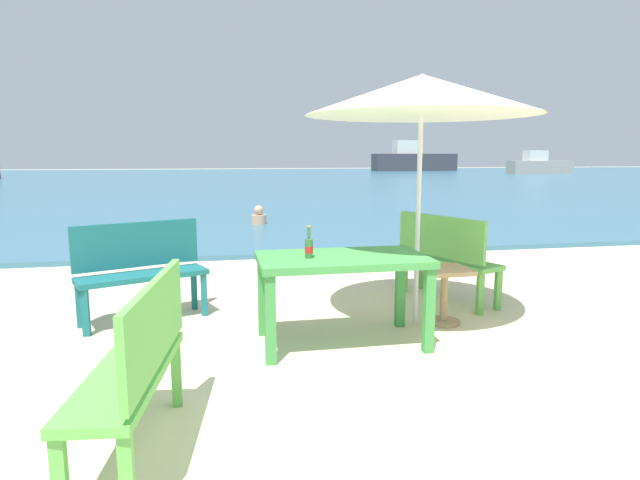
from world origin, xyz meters
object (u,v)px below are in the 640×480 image
(boat_sailboat, at_px, (413,160))
(boat_cargo_ship, at_px, (539,165))
(bench_green_right, at_px, (140,358))
(beer_bottle_amber, at_px, (309,247))
(picnic_table_green, at_px, (342,269))
(bench_teal_center, at_px, (140,265))
(side_table_wood, at_px, (444,287))
(bench_green_left, at_px, (445,253))
(swimmer_person, at_px, (259,217))
(patio_umbrella, at_px, (422,95))

(boat_sailboat, distance_m, boat_cargo_ship, 11.86)
(bench_green_right, distance_m, boat_cargo_ship, 43.97)
(beer_bottle_amber, bearing_deg, boat_cargo_ship, 54.32)
(bench_green_right, distance_m, boat_sailboat, 49.02)
(beer_bottle_amber, bearing_deg, picnic_table_green, 7.89)
(beer_bottle_amber, height_order, bench_teal_center, beer_bottle_amber)
(bench_green_right, relative_size, boat_cargo_ship, 0.24)
(side_table_wood, xyz_separation_m, bench_green_left, (0.32, 0.72, 0.19))
(swimmer_person, xyz_separation_m, boat_cargo_ship, (24.41, 26.74, 0.51))
(swimmer_person, bearing_deg, bench_green_right, -98.44)
(picnic_table_green, bearing_deg, beer_bottle_amber, -172.11)
(side_table_wood, relative_size, boat_sailboat, 0.07)
(bench_green_left, xyz_separation_m, swimmer_person, (-1.52, 6.40, -0.30))
(patio_umbrella, bearing_deg, bench_green_right, -140.72)
(patio_umbrella, height_order, boat_sailboat, boat_sailboat)
(bench_teal_center, xyz_separation_m, bench_green_right, (0.32, -2.46, 0.00))
(side_table_wood, height_order, bench_green_left, bench_green_left)
(side_table_wood, distance_m, swimmer_person, 7.22)
(picnic_table_green, relative_size, bench_green_right, 1.13)
(swimmer_person, bearing_deg, boat_sailboat, 64.34)
(boat_sailboat, bearing_deg, picnic_table_green, -111.61)
(bench_teal_center, bearing_deg, boat_cargo_ship, 51.87)
(beer_bottle_amber, xyz_separation_m, patio_umbrella, (1.10, 0.43, 1.26))
(boat_cargo_ship, bearing_deg, picnic_table_green, -125.39)
(bench_teal_center, relative_size, bench_green_right, 1.01)
(side_table_wood, height_order, boat_cargo_ship, boat_cargo_ship)
(bench_green_left, bearing_deg, boat_cargo_ship, 55.36)
(bench_green_left, bearing_deg, picnic_table_green, -142.87)
(swimmer_person, bearing_deg, bench_green_left, -76.67)
(beer_bottle_amber, distance_m, bench_green_right, 1.85)
(patio_umbrella, bearing_deg, bench_green_left, 48.80)
(picnic_table_green, bearing_deg, boat_cargo_ship, 54.61)
(boat_sailboat, bearing_deg, boat_cargo_ship, -54.19)
(beer_bottle_amber, relative_size, side_table_wood, 0.49)
(bench_green_left, bearing_deg, patio_umbrella, -131.20)
(swimmer_person, xyz_separation_m, boat_sailboat, (17.47, 36.36, 0.86))
(beer_bottle_amber, xyz_separation_m, boat_cargo_ship, (24.58, 34.24, -0.11))
(bench_green_left, bearing_deg, boat_sailboat, 69.54)
(beer_bottle_amber, relative_size, patio_umbrella, 0.12)
(beer_bottle_amber, bearing_deg, bench_green_left, 33.09)
(picnic_table_green, relative_size, patio_umbrella, 0.61)
(beer_bottle_amber, xyz_separation_m, bench_teal_center, (-1.47, 1.05, -0.31))
(beer_bottle_amber, bearing_deg, bench_teal_center, 144.29)
(beer_bottle_amber, height_order, boat_cargo_ship, boat_cargo_ship)
(picnic_table_green, xyz_separation_m, boat_sailboat, (17.36, 43.82, 0.45))
(swimmer_person, distance_m, boat_sailboat, 40.34)
(bench_green_right, bearing_deg, swimmer_person, 81.56)
(side_table_wood, bearing_deg, bench_green_right, -144.55)
(boat_sailboat, xyz_separation_m, boat_cargo_ship, (6.94, -9.62, -0.36))
(bench_green_right, bearing_deg, boat_sailboat, 67.46)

